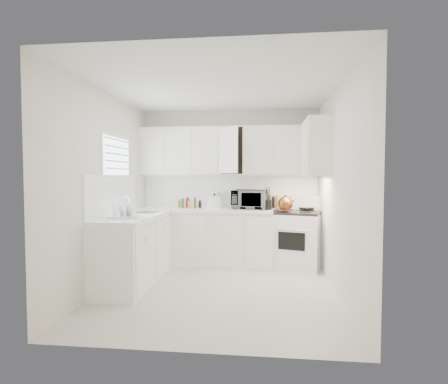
# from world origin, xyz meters

# --- Properties ---
(floor) EXTENTS (3.20, 3.20, 0.00)m
(floor) POSITION_xyz_m (0.00, 0.00, 0.00)
(floor) COLOR silver
(floor) RESTS_ON ground
(ceiling) EXTENTS (3.20, 3.20, 0.00)m
(ceiling) POSITION_xyz_m (0.00, 0.00, 2.60)
(ceiling) COLOR white
(ceiling) RESTS_ON ground
(wall_back) EXTENTS (3.00, 0.00, 3.00)m
(wall_back) POSITION_xyz_m (0.00, 1.60, 1.30)
(wall_back) COLOR white
(wall_back) RESTS_ON ground
(wall_front) EXTENTS (3.00, 0.00, 3.00)m
(wall_front) POSITION_xyz_m (0.00, -1.60, 1.30)
(wall_front) COLOR white
(wall_front) RESTS_ON ground
(wall_left) EXTENTS (0.00, 3.20, 3.20)m
(wall_left) POSITION_xyz_m (-1.50, 0.00, 1.30)
(wall_left) COLOR white
(wall_left) RESTS_ON ground
(wall_right) EXTENTS (0.00, 3.20, 3.20)m
(wall_right) POSITION_xyz_m (1.50, 0.00, 1.30)
(wall_right) COLOR white
(wall_right) RESTS_ON ground
(window_blinds) EXTENTS (0.06, 0.96, 1.06)m
(window_blinds) POSITION_xyz_m (-1.48, 0.35, 1.55)
(window_blinds) COLOR white
(window_blinds) RESTS_ON wall_left
(lower_cabinets_back) EXTENTS (2.22, 0.60, 0.90)m
(lower_cabinets_back) POSITION_xyz_m (-0.39, 1.30, 0.45)
(lower_cabinets_back) COLOR white
(lower_cabinets_back) RESTS_ON floor
(lower_cabinets_left) EXTENTS (0.60, 1.60, 0.90)m
(lower_cabinets_left) POSITION_xyz_m (-1.20, 0.20, 0.45)
(lower_cabinets_left) COLOR white
(lower_cabinets_left) RESTS_ON floor
(countertop_back) EXTENTS (2.24, 0.64, 0.05)m
(countertop_back) POSITION_xyz_m (-0.39, 1.29, 0.93)
(countertop_back) COLOR white
(countertop_back) RESTS_ON lower_cabinets_back
(countertop_left) EXTENTS (0.64, 1.62, 0.05)m
(countertop_left) POSITION_xyz_m (-1.19, 0.20, 0.93)
(countertop_left) COLOR white
(countertop_left) RESTS_ON lower_cabinets_left
(backsplash_back) EXTENTS (2.98, 0.02, 0.55)m
(backsplash_back) POSITION_xyz_m (0.00, 1.59, 1.23)
(backsplash_back) COLOR white
(backsplash_back) RESTS_ON wall_back
(backsplash_left) EXTENTS (0.02, 1.60, 0.55)m
(backsplash_left) POSITION_xyz_m (-1.49, 0.20, 1.23)
(backsplash_left) COLOR white
(backsplash_left) RESTS_ON wall_left
(upper_cabinets_back) EXTENTS (3.00, 0.33, 0.80)m
(upper_cabinets_back) POSITION_xyz_m (0.00, 1.44, 1.50)
(upper_cabinets_back) COLOR white
(upper_cabinets_back) RESTS_ON wall_back
(upper_cabinets_right) EXTENTS (0.33, 0.90, 0.80)m
(upper_cabinets_right) POSITION_xyz_m (1.33, 0.82, 1.50)
(upper_cabinets_right) COLOR white
(upper_cabinets_right) RESTS_ON wall_right
(sink) EXTENTS (0.42, 0.38, 0.30)m
(sink) POSITION_xyz_m (-1.19, 0.55, 1.07)
(sink) COLOR gray
(sink) RESTS_ON countertop_left
(stove) EXTENTS (0.92, 0.83, 1.18)m
(stove) POSITION_xyz_m (1.10, 1.26, 0.59)
(stove) COLOR white
(stove) RESTS_ON floor
(tea_kettle) EXTENTS (0.32, 0.29, 0.26)m
(tea_kettle) POSITION_xyz_m (0.92, 1.10, 1.07)
(tea_kettle) COLOR brown
(tea_kettle) RESTS_ON stove
(frying_pan) EXTENTS (0.26, 0.42, 0.04)m
(frying_pan) POSITION_xyz_m (1.28, 1.42, 0.96)
(frying_pan) COLOR black
(frying_pan) RESTS_ON stove
(microwave) EXTENTS (0.61, 0.42, 0.38)m
(microwave) POSITION_xyz_m (0.37, 1.31, 1.14)
(microwave) COLOR gray
(microwave) RESTS_ON countertop_back
(rice_cooker) EXTENTS (0.28, 0.28, 0.25)m
(rice_cooker) POSITION_xyz_m (-0.22, 1.28, 1.07)
(rice_cooker) COLOR white
(rice_cooker) RESTS_ON countertop_back
(paper_towel) EXTENTS (0.12, 0.12, 0.27)m
(paper_towel) POSITION_xyz_m (-0.22, 1.48, 1.08)
(paper_towel) COLOR white
(paper_towel) RESTS_ON countertop_back
(utensil_crock) EXTENTS (0.15, 0.15, 0.39)m
(utensil_crock) POSITION_xyz_m (0.65, 1.16, 1.14)
(utensil_crock) COLOR black
(utensil_crock) RESTS_ON countertop_back
(dish_rack) EXTENTS (0.44, 0.36, 0.21)m
(dish_rack) POSITION_xyz_m (-1.20, -0.12, 1.06)
(dish_rack) COLOR white
(dish_rack) RESTS_ON countertop_left
(spice_left_0) EXTENTS (0.06, 0.06, 0.13)m
(spice_left_0) POSITION_xyz_m (-0.85, 1.42, 1.02)
(spice_left_0) COLOR olive
(spice_left_0) RESTS_ON countertop_back
(spice_left_1) EXTENTS (0.06, 0.06, 0.13)m
(spice_left_1) POSITION_xyz_m (-0.78, 1.33, 1.02)
(spice_left_1) COLOR #367828
(spice_left_1) RESTS_ON countertop_back
(spice_left_2) EXTENTS (0.06, 0.06, 0.13)m
(spice_left_2) POSITION_xyz_m (-0.70, 1.42, 1.02)
(spice_left_2) COLOR #BD1945
(spice_left_2) RESTS_ON countertop_back
(spice_left_3) EXTENTS (0.06, 0.06, 0.13)m
(spice_left_3) POSITION_xyz_m (-0.62, 1.33, 1.02)
(spice_left_3) COLOR gold
(spice_left_3) RESTS_ON countertop_back
(spice_left_4) EXTENTS (0.06, 0.06, 0.13)m
(spice_left_4) POSITION_xyz_m (-0.55, 1.42, 1.02)
(spice_left_4) COLOR brown
(spice_left_4) RESTS_ON countertop_back
(spice_left_5) EXTENTS (0.06, 0.06, 0.13)m
(spice_left_5) POSITION_xyz_m (-0.47, 1.33, 1.02)
(spice_left_5) COLOR black
(spice_left_5) RESTS_ON countertop_back
(sauce_right_0) EXTENTS (0.06, 0.06, 0.19)m
(sauce_right_0) POSITION_xyz_m (0.58, 1.46, 1.05)
(sauce_right_0) COLOR #BD1945
(sauce_right_0) RESTS_ON countertop_back
(sauce_right_1) EXTENTS (0.06, 0.06, 0.19)m
(sauce_right_1) POSITION_xyz_m (0.64, 1.40, 1.05)
(sauce_right_1) COLOR gold
(sauce_right_1) RESTS_ON countertop_back
(sauce_right_2) EXTENTS (0.06, 0.06, 0.19)m
(sauce_right_2) POSITION_xyz_m (0.69, 1.46, 1.05)
(sauce_right_2) COLOR brown
(sauce_right_2) RESTS_ON countertop_back
(sauce_right_3) EXTENTS (0.06, 0.06, 0.19)m
(sauce_right_3) POSITION_xyz_m (0.74, 1.40, 1.05)
(sauce_right_3) COLOR black
(sauce_right_3) RESTS_ON countertop_back
(sauce_right_4) EXTENTS (0.06, 0.06, 0.19)m
(sauce_right_4) POSITION_xyz_m (0.80, 1.46, 1.05)
(sauce_right_4) COLOR olive
(sauce_right_4) RESTS_ON countertop_back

